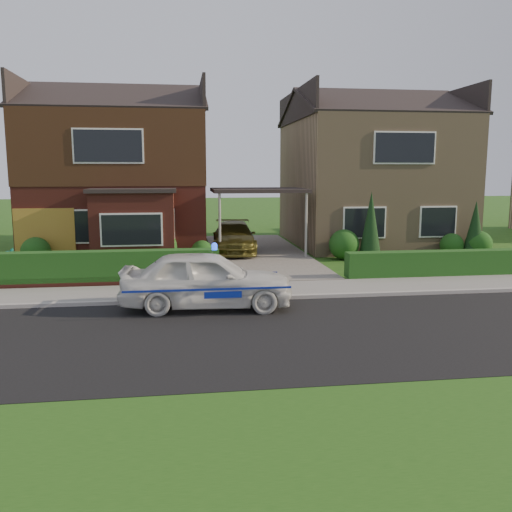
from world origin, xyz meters
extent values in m
plane|color=#1F4B14|center=(0.00, 0.00, 0.00)|extent=(120.00, 120.00, 0.00)
cube|color=black|center=(0.00, 0.00, 0.00)|extent=(60.00, 6.00, 0.02)
cube|color=#9E9993|center=(0.00, 3.05, 0.06)|extent=(60.00, 0.16, 0.12)
cube|color=slate|center=(0.00, 4.10, 0.05)|extent=(60.00, 2.00, 0.10)
cube|color=#1F4B14|center=(0.00, -5.00, 0.00)|extent=(60.00, 4.00, 0.01)
cube|color=#666059|center=(0.00, 11.00, 0.06)|extent=(3.80, 12.00, 0.12)
cube|color=maroon|center=(-5.80, 14.00, 2.90)|extent=(7.20, 8.00, 5.80)
cube|color=white|center=(-7.38, 9.98, 1.40)|extent=(1.80, 0.08, 1.30)
cube|color=white|center=(-4.22, 9.98, 1.40)|extent=(1.60, 0.08, 1.30)
cube|color=white|center=(-5.80, 9.98, 4.40)|extent=(2.60, 0.08, 1.30)
cube|color=black|center=(-5.80, 14.00, 4.35)|extent=(7.26, 8.06, 2.90)
cube|color=maroon|center=(-4.94, 9.30, 1.35)|extent=(3.00, 1.40, 2.70)
cube|color=black|center=(-4.94, 9.30, 2.77)|extent=(3.20, 1.60, 0.14)
cube|color=#9A805E|center=(5.80, 14.00, 2.90)|extent=(7.20, 8.00, 5.80)
cube|color=white|center=(4.22, 9.98, 1.40)|extent=(1.80, 0.08, 1.30)
cube|color=white|center=(7.38, 9.98, 1.40)|extent=(1.60, 0.08, 1.30)
cube|color=white|center=(5.80, 9.98, 4.40)|extent=(2.60, 0.08, 1.30)
cube|color=black|center=(0.00, 11.00, 2.70)|extent=(3.80, 3.00, 0.14)
cylinder|color=gray|center=(-1.70, 9.60, 1.35)|extent=(0.10, 0.10, 2.70)
cylinder|color=gray|center=(1.70, 9.60, 1.35)|extent=(0.10, 0.10, 2.70)
cube|color=olive|center=(-8.25, 9.96, 1.05)|extent=(2.20, 0.10, 2.10)
cube|color=maroon|center=(-5.80, 5.30, 0.18)|extent=(7.70, 0.25, 0.36)
cube|color=#133D13|center=(-5.80, 5.45, 0.00)|extent=(7.50, 0.55, 0.90)
cube|color=#133D13|center=(5.80, 5.35, 0.00)|extent=(7.50, 0.55, 0.80)
sphere|color=#133D13|center=(-8.50, 9.50, 0.54)|extent=(1.08, 1.08, 1.08)
sphere|color=#133D13|center=(-4.00, 9.30, 0.66)|extent=(1.32, 1.32, 1.32)
sphere|color=#133D13|center=(-2.40, 9.60, 0.42)|extent=(0.84, 0.84, 0.84)
sphere|color=#133D13|center=(3.20, 9.40, 0.60)|extent=(1.20, 1.20, 1.20)
sphere|color=#133D13|center=(7.80, 9.50, 0.48)|extent=(0.96, 0.96, 0.96)
sphere|color=#133D13|center=(8.80, 9.20, 0.54)|extent=(1.08, 1.08, 1.08)
cone|color=black|center=(4.20, 9.20, 1.30)|extent=(0.90, 0.90, 2.60)
cone|color=black|center=(8.60, 9.20, 1.10)|extent=(0.90, 0.90, 2.20)
imported|color=silver|center=(-2.56, 2.40, 0.74)|extent=(2.03, 4.45, 1.48)
sphere|color=#193FF2|center=(-2.35, 2.40, 1.56)|extent=(0.17, 0.17, 0.17)
cube|color=navy|center=(-2.56, 1.52, 0.68)|extent=(4.00, 0.02, 0.05)
cube|color=navy|center=(-2.56, 3.28, 0.68)|extent=(4.00, 0.01, 0.05)
ellipsoid|color=black|center=(-3.78, 2.30, 1.03)|extent=(0.22, 0.17, 0.21)
sphere|color=white|center=(-3.77, 2.24, 1.02)|extent=(0.11, 0.11, 0.11)
sphere|color=black|center=(-3.76, 2.28, 1.17)|extent=(0.13, 0.13, 0.13)
cone|color=black|center=(-3.81, 2.29, 1.23)|extent=(0.04, 0.04, 0.05)
cone|color=black|center=(-3.72, 2.29, 1.23)|extent=(0.04, 0.04, 0.05)
imported|color=brown|center=(-1.00, 11.20, 0.74)|extent=(2.02, 4.38, 1.24)
imported|color=gray|center=(-9.00, 8.19, 0.42)|extent=(0.50, 0.40, 0.84)
imported|color=gray|center=(-6.13, 7.30, 0.38)|extent=(0.54, 0.51, 0.76)
imported|color=gray|center=(-2.50, 7.30, 0.37)|extent=(0.47, 0.47, 0.74)
camera|label=1|loc=(-3.20, -11.14, 3.49)|focal=38.00mm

